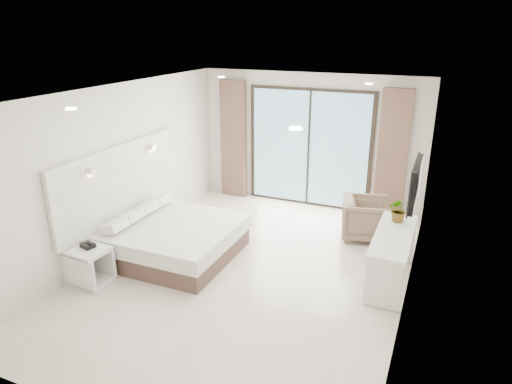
# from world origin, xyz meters

# --- Properties ---
(ground) EXTENTS (6.20, 6.20, 0.00)m
(ground) POSITION_xyz_m (0.00, 0.00, 0.00)
(ground) COLOR beige
(ground) RESTS_ON ground
(room_shell) EXTENTS (4.62, 6.22, 2.72)m
(room_shell) POSITION_xyz_m (-0.20, 0.76, 1.58)
(room_shell) COLOR silver
(room_shell) RESTS_ON ground
(bed) EXTENTS (1.96, 1.87, 0.69)m
(bed) POSITION_xyz_m (-1.33, 0.00, 0.29)
(bed) COLOR brown
(bed) RESTS_ON ground
(nightstand) EXTENTS (0.63, 0.53, 0.53)m
(nightstand) POSITION_xyz_m (-1.98, -1.20, 0.27)
(nightstand) COLOR white
(nightstand) RESTS_ON ground
(phone) EXTENTS (0.22, 0.19, 0.06)m
(phone) POSITION_xyz_m (-2.00, -1.15, 0.57)
(phone) COLOR black
(phone) RESTS_ON nightstand
(console_desk) EXTENTS (0.51, 1.64, 0.77)m
(console_desk) POSITION_xyz_m (2.04, 0.55, 0.57)
(console_desk) COLOR white
(console_desk) RESTS_ON ground
(plant) EXTENTS (0.41, 0.44, 0.29)m
(plant) POSITION_xyz_m (2.04, 1.02, 0.92)
(plant) COLOR #33662D
(plant) RESTS_ON console_desk
(armchair) EXTENTS (0.88, 0.92, 0.79)m
(armchair) POSITION_xyz_m (1.42, 1.90, 0.40)
(armchair) COLOR #806E53
(armchair) RESTS_ON ground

